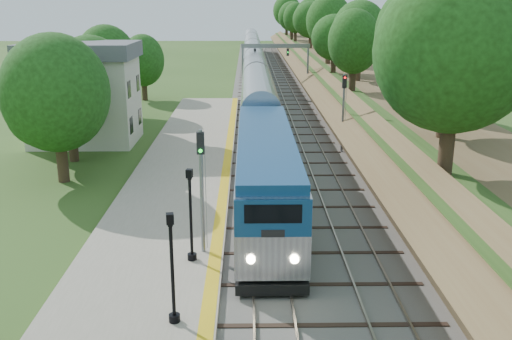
{
  "coord_description": "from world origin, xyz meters",
  "views": [
    {
      "loc": [
        -0.91,
        -15.53,
        10.96
      ],
      "look_at": [
        -0.5,
        12.24,
        2.8
      ],
      "focal_mm": 40.0,
      "sensor_mm": 36.0,
      "label": 1
    }
  ],
  "objects_px": {
    "station_building": "(84,93)",
    "train": "(254,71)",
    "lamppost_mid": "(172,275)",
    "lamppost_far": "(191,220)",
    "signal_gantry": "(275,55)",
    "signal_platform": "(201,178)",
    "signal_farside": "(344,105)"
  },
  "relations": [
    {
      "from": "lamppost_mid",
      "to": "signal_gantry",
      "type": "bearing_deg",
      "value": 83.61
    },
    {
      "from": "signal_platform",
      "to": "signal_farside",
      "type": "height_order",
      "value": "signal_farside"
    },
    {
      "from": "train",
      "to": "signal_platform",
      "type": "distance_m",
      "value": 53.46
    },
    {
      "from": "station_building",
      "to": "signal_gantry",
      "type": "distance_m",
      "value": 29.94
    },
    {
      "from": "train",
      "to": "lamppost_far",
      "type": "height_order",
      "value": "train"
    },
    {
      "from": "signal_platform",
      "to": "signal_farside",
      "type": "distance_m",
      "value": 20.6
    },
    {
      "from": "station_building",
      "to": "signal_platform",
      "type": "height_order",
      "value": "station_building"
    },
    {
      "from": "signal_gantry",
      "to": "signal_platform",
      "type": "relative_size",
      "value": 1.53
    },
    {
      "from": "train",
      "to": "lamppost_far",
      "type": "xyz_separation_m",
      "value": [
        -3.32,
        -54.23,
        -0.01
      ]
    },
    {
      "from": "station_building",
      "to": "signal_farside",
      "type": "distance_m",
      "value": 20.55
    },
    {
      "from": "signal_gantry",
      "to": "lamppost_mid",
      "type": "distance_m",
      "value": 53.46
    },
    {
      "from": "station_building",
      "to": "lamppost_far",
      "type": "height_order",
      "value": "station_building"
    },
    {
      "from": "station_building",
      "to": "train",
      "type": "xyz_separation_m",
      "value": [
        14.0,
        31.11,
        -1.89
      ]
    },
    {
      "from": "station_building",
      "to": "lamppost_far",
      "type": "xyz_separation_m",
      "value": [
        10.68,
        -23.12,
        -1.91
      ]
    },
    {
      "from": "train",
      "to": "lamppost_mid",
      "type": "distance_m",
      "value": 59.28
    },
    {
      "from": "train",
      "to": "lamppost_mid",
      "type": "relative_size",
      "value": 29.24
    },
    {
      "from": "lamppost_mid",
      "to": "signal_platform",
      "type": "height_order",
      "value": "signal_platform"
    },
    {
      "from": "lamppost_mid",
      "to": "signal_farside",
      "type": "bearing_deg",
      "value": 68.3
    },
    {
      "from": "lamppost_mid",
      "to": "lamppost_far",
      "type": "bearing_deg",
      "value": 88.25
    },
    {
      "from": "station_building",
      "to": "train",
      "type": "height_order",
      "value": "station_building"
    },
    {
      "from": "signal_gantry",
      "to": "lamppost_mid",
      "type": "xyz_separation_m",
      "value": [
        -5.94,
        -53.06,
        -2.66
      ]
    },
    {
      "from": "train",
      "to": "signal_platform",
      "type": "height_order",
      "value": "signal_platform"
    },
    {
      "from": "signal_gantry",
      "to": "signal_farside",
      "type": "distance_m",
      "value": 29.03
    },
    {
      "from": "signal_gantry",
      "to": "train",
      "type": "bearing_deg",
      "value": 112.0
    },
    {
      "from": "lamppost_mid",
      "to": "lamppost_far",
      "type": "xyz_separation_m",
      "value": [
        0.15,
        4.95,
        0.02
      ]
    },
    {
      "from": "signal_gantry",
      "to": "lamppost_far",
      "type": "height_order",
      "value": "signal_gantry"
    },
    {
      "from": "lamppost_mid",
      "to": "lamppost_far",
      "type": "relative_size",
      "value": 0.99
    },
    {
      "from": "signal_gantry",
      "to": "signal_farside",
      "type": "xyz_separation_m",
      "value": [
        3.73,
        -28.77,
        -1.12
      ]
    },
    {
      "from": "lamppost_mid",
      "to": "signal_platform",
      "type": "bearing_deg",
      "value": 84.4
    },
    {
      "from": "station_building",
      "to": "train",
      "type": "distance_m",
      "value": 34.16
    },
    {
      "from": "station_building",
      "to": "train",
      "type": "bearing_deg",
      "value": 65.77
    },
    {
      "from": "lamppost_far",
      "to": "station_building",
      "type": "bearing_deg",
      "value": 114.78
    }
  ]
}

